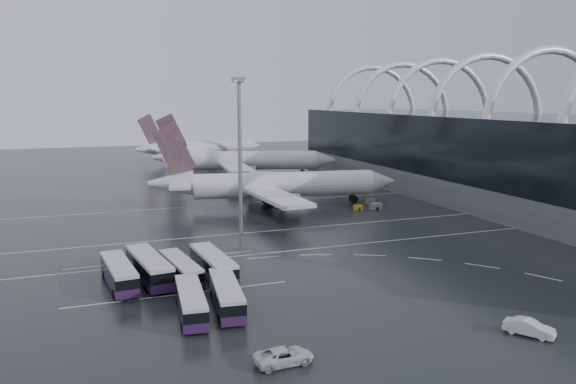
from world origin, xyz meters
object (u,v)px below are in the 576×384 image
object	(u,v)px
gse_cart_belly_d	(376,206)
van_curve_a	(284,356)
bus_row_near_a	(119,273)
van_curve_c	(529,328)
airliner_gate_c	(199,149)
gse_cart_belly_b	(369,200)
airliner_main	(272,185)
airliner_gate_b	(241,161)
bus_row_near_c	(180,269)
bus_row_near_b	(149,267)
bus_row_far_b	(191,302)
bus_row_near_d	(213,264)
floodlight_mast	(240,137)
bus_row_far_c	(226,295)
gse_cart_belly_e	(295,200)
gse_cart_belly_a	(358,208)

from	to	relation	value
gse_cart_belly_d	van_curve_a	bearing A→B (deg)	-125.52
bus_row_near_a	van_curve_c	world-z (taller)	bus_row_near_a
airliner_gate_c	bus_row_near_a	bearing A→B (deg)	-118.98
gse_cart_belly_b	bus_row_near_a	bearing A→B (deg)	-145.67
airliner_gate_c	airliner_main	bearing A→B (deg)	-105.12
airliner_gate_b	bus_row_near_c	world-z (taller)	airliner_gate_b
bus_row_near_b	bus_row_far_b	bearing A→B (deg)	-175.84
airliner_gate_b	airliner_gate_c	size ratio (longest dim) A/B	1.07
airliner_gate_c	bus_row_near_a	xyz separation A→B (m)	(-38.87, -139.35, -2.88)
bus_row_near_d	floodlight_mast	size ratio (longest dim) A/B	0.49
bus_row_far_b	bus_row_far_c	distance (m)	4.30
airliner_gate_b	floodlight_mast	bearing A→B (deg)	-87.76
airliner_gate_c	van_curve_c	world-z (taller)	airliner_gate_c
gse_cart_belly_e	floodlight_mast	bearing A→B (deg)	-129.09
van_curve_a	airliner_gate_c	bearing A→B (deg)	-10.89
bus_row_near_a	bus_row_far_c	world-z (taller)	bus_row_near_a
gse_cart_belly_e	airliner_gate_b	bearing A→B (deg)	89.87
airliner_gate_c	bus_row_far_c	world-z (taller)	airliner_gate_c
bus_row_near_d	gse_cart_belly_a	world-z (taller)	bus_row_near_d
gse_cart_belly_a	airliner_gate_c	bearing A→B (deg)	97.24
airliner_gate_c	gse_cart_belly_e	size ratio (longest dim) A/B	25.20
van_curve_c	gse_cart_belly_d	bearing A→B (deg)	40.22
airliner_gate_c	bus_row_near_b	bearing A→B (deg)	-117.54
airliner_gate_c	gse_cart_belly_a	xyz separation A→B (m)	(13.42, -105.63, -4.08)
floodlight_mast	airliner_main	bearing A→B (deg)	58.88
bus_row_far_c	gse_cart_belly_e	distance (m)	66.89
bus_row_near_d	gse_cart_belly_b	world-z (taller)	bus_row_near_d
bus_row_near_d	gse_cart_belly_d	bearing A→B (deg)	-56.80
bus_row_near_d	van_curve_c	distance (m)	40.01
bus_row_far_b	van_curve_a	distance (m)	15.82
gse_cart_belly_b	airliner_gate_c	bearing A→B (deg)	101.00
bus_row_near_b	gse_cart_belly_b	xyz separation A→B (m)	(54.27, 38.92, -1.20)
floodlight_mast	gse_cart_belly_e	world-z (taller)	floodlight_mast
bus_row_far_c	van_curve_a	size ratio (longest dim) A/B	2.26
airliner_main	airliner_gate_b	distance (m)	48.90
bus_row_near_b	bus_row_near_c	world-z (taller)	bus_row_near_b
van_curve_a	gse_cart_belly_b	size ratio (longest dim) A/B	2.24
van_curve_c	gse_cart_belly_e	world-z (taller)	van_curve_c
bus_row_far_c	floodlight_mast	xyz separation A→B (m)	(11.45, 34.85, 15.75)
gse_cart_belly_b	bus_row_far_c	bearing A→B (deg)	-131.94
van_curve_c	gse_cart_belly_a	distance (m)	65.86
airliner_gate_c	bus_row_far_b	size ratio (longest dim) A/B	4.23
bus_row_near_c	bus_row_far_c	bearing A→B (deg)	-172.12
airliner_gate_c	bus_row_near_a	distance (m)	144.70
gse_cart_belly_a	gse_cart_belly_b	size ratio (longest dim) A/B	0.78
airliner_gate_b	airliner_gate_c	distance (m)	46.62
airliner_gate_b	gse_cart_belly_b	bearing A→B (deg)	-55.55
airliner_gate_b	bus_row_far_b	distance (m)	111.93
bus_row_near_d	gse_cart_belly_a	xyz separation A→B (m)	(39.97, 34.38, -1.26)
gse_cart_belly_e	gse_cart_belly_a	bearing A→B (deg)	-52.35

